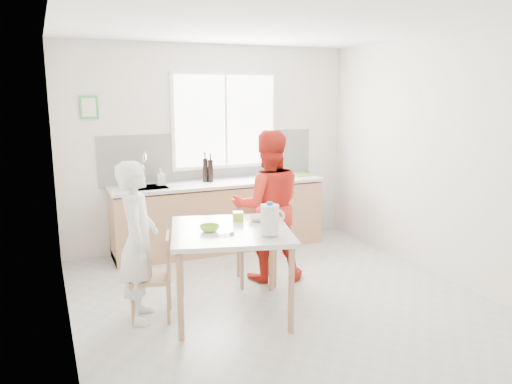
# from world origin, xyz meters

# --- Properties ---
(ground) EXTENTS (4.50, 4.50, 0.00)m
(ground) POSITION_xyz_m (0.00, 0.00, 0.00)
(ground) COLOR #B7B7B2
(ground) RESTS_ON ground
(room_shell) EXTENTS (4.50, 4.50, 4.50)m
(room_shell) POSITION_xyz_m (0.00, 0.00, 1.64)
(room_shell) COLOR silver
(room_shell) RESTS_ON ground
(window) EXTENTS (1.50, 0.06, 1.30)m
(window) POSITION_xyz_m (0.20, 2.23, 1.70)
(window) COLOR white
(window) RESTS_ON room_shell
(backsplash) EXTENTS (3.00, 0.02, 0.65)m
(backsplash) POSITION_xyz_m (0.00, 2.24, 1.23)
(backsplash) COLOR white
(backsplash) RESTS_ON room_shell
(picture_frame) EXTENTS (0.22, 0.03, 0.28)m
(picture_frame) POSITION_xyz_m (-1.55, 2.23, 1.90)
(picture_frame) COLOR #459947
(picture_frame) RESTS_ON room_shell
(kitchen_counter) EXTENTS (2.84, 0.64, 1.37)m
(kitchen_counter) POSITION_xyz_m (-0.00, 1.95, 0.42)
(kitchen_counter) COLOR tan
(kitchen_counter) RESTS_ON ground
(dining_table) EXTENTS (1.33, 1.33, 0.84)m
(dining_table) POSITION_xyz_m (-0.56, 0.03, 0.75)
(dining_table) COLOR silver
(dining_table) RESTS_ON ground
(chair_left) EXTENTS (0.45, 0.45, 0.80)m
(chair_left) POSITION_xyz_m (-1.22, 0.21, 0.44)
(chair_left) COLOR tan
(chair_left) RESTS_ON ground
(chair_far) EXTENTS (0.52, 0.52, 0.91)m
(chair_far) POSITION_xyz_m (-0.01, 0.73, 0.50)
(chair_far) COLOR tan
(chair_far) RESTS_ON ground
(person_white) EXTENTS (0.49, 0.62, 1.50)m
(person_white) POSITION_xyz_m (-1.37, 0.25, 0.75)
(person_white) COLOR white
(person_white) RESTS_ON ground
(person_red) EXTENTS (0.96, 0.83, 1.68)m
(person_red) POSITION_xyz_m (0.14, 0.72, 0.84)
(person_red) COLOR red
(person_red) RESTS_ON ground
(bowl_green) EXTENTS (0.22, 0.22, 0.06)m
(bowl_green) POSITION_xyz_m (-0.76, 0.04, 0.87)
(bowl_green) COLOR #83D130
(bowl_green) RESTS_ON dining_table
(bowl_white) EXTENTS (0.25, 0.25, 0.05)m
(bowl_white) POSITION_xyz_m (-0.20, 0.20, 0.86)
(bowl_white) COLOR silver
(bowl_white) RESTS_ON dining_table
(milk_jug) EXTENTS (0.23, 0.16, 0.29)m
(milk_jug) POSITION_xyz_m (-0.32, -0.32, 0.99)
(milk_jug) COLOR white
(milk_jug) RESTS_ON dining_table
(green_box) EXTENTS (0.12, 0.12, 0.09)m
(green_box) POSITION_xyz_m (-0.39, 0.28, 0.88)
(green_box) COLOR #9EC82E
(green_box) RESTS_ON dining_table
(spoon) EXTENTS (0.16, 0.03, 0.01)m
(spoon) POSITION_xyz_m (-0.69, -0.16, 0.85)
(spoon) COLOR #A5A5AA
(spoon) RESTS_ON dining_table
(cutting_board) EXTENTS (0.39, 0.32, 0.01)m
(cutting_board) POSITION_xyz_m (1.23, 1.97, 0.93)
(cutting_board) COLOR #6EB529
(cutting_board) RESTS_ON kitchen_counter
(wine_bottle_a) EXTENTS (0.07, 0.07, 0.32)m
(wine_bottle_a) POSITION_xyz_m (-0.16, 2.02, 1.08)
(wine_bottle_a) COLOR black
(wine_bottle_a) RESTS_ON kitchen_counter
(wine_bottle_b) EXTENTS (0.07, 0.07, 0.30)m
(wine_bottle_b) POSITION_xyz_m (-0.10, 1.99, 1.07)
(wine_bottle_b) COLOR black
(wine_bottle_b) RESTS_ON kitchen_counter
(jar_amber) EXTENTS (0.06, 0.06, 0.16)m
(jar_amber) POSITION_xyz_m (-0.08, 2.09, 1.00)
(jar_amber) COLOR #91561F
(jar_amber) RESTS_ON kitchen_counter
(soap_bottle) EXTENTS (0.10, 0.10, 0.21)m
(soap_bottle) POSITION_xyz_m (-0.76, 2.03, 1.03)
(soap_bottle) COLOR #999999
(soap_bottle) RESTS_ON kitchen_counter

